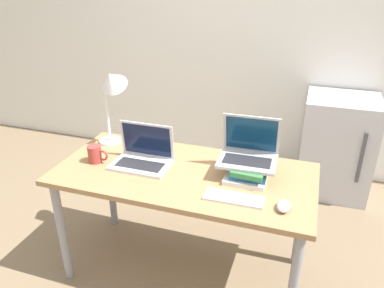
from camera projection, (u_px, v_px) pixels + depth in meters
name	position (u px, v px, depth m)	size (l,w,h in m)	color
wall_back	(246.00, 19.00, 3.19)	(8.00, 0.05, 2.70)	silver
desk	(184.00, 184.00, 2.13)	(1.45, 0.69, 0.72)	#9E754C
laptop_left	(143.00, 156.00, 2.16)	(0.33, 0.22, 0.23)	silver
book_stack	(249.00, 171.00, 2.03)	(0.22, 0.27, 0.08)	white
laptop_on_books	(249.00, 152.00, 2.03)	(0.32, 0.25, 0.24)	#B2B2B7
wireless_keyboard	(234.00, 198.00, 1.84)	(0.30, 0.11, 0.01)	silver
mouse	(284.00, 206.00, 1.76)	(0.06, 0.10, 0.04)	#B2B2B7
mug	(95.00, 154.00, 2.18)	(0.13, 0.08, 0.10)	#9E3833
desk_lamp	(111.00, 88.00, 2.24)	(0.23, 0.20, 0.52)	white
mini_fridge	(336.00, 146.00, 3.09)	(0.56, 0.52, 0.83)	silver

